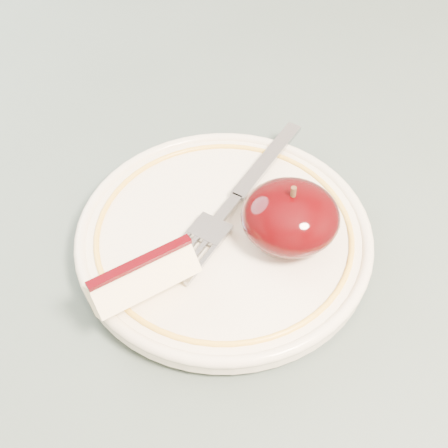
# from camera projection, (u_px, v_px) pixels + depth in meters

# --- Properties ---
(table) EXTENTS (0.90, 0.90, 0.75)m
(table) POSITION_uv_depth(u_px,v_px,m) (103.00, 327.00, 0.54)
(table) COLOR brown
(table) RESTS_ON ground
(plate) EXTENTS (0.22, 0.22, 0.02)m
(plate) POSITION_uv_depth(u_px,v_px,m) (224.00, 236.00, 0.47)
(plate) COLOR beige
(plate) RESTS_ON table
(apple_half) EXTENTS (0.07, 0.07, 0.05)m
(apple_half) POSITION_uv_depth(u_px,v_px,m) (290.00, 217.00, 0.45)
(apple_half) COLOR black
(apple_half) RESTS_ON plate
(apple_wedge) EXTENTS (0.08, 0.07, 0.04)m
(apple_wedge) POSITION_uv_depth(u_px,v_px,m) (143.00, 278.00, 0.42)
(apple_wedge) COLOR #F9E9B7
(apple_wedge) RESTS_ON plate
(fork) EXTENTS (0.10, 0.18, 0.00)m
(fork) POSITION_uv_depth(u_px,v_px,m) (236.00, 198.00, 0.49)
(fork) COLOR #919499
(fork) RESTS_ON plate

